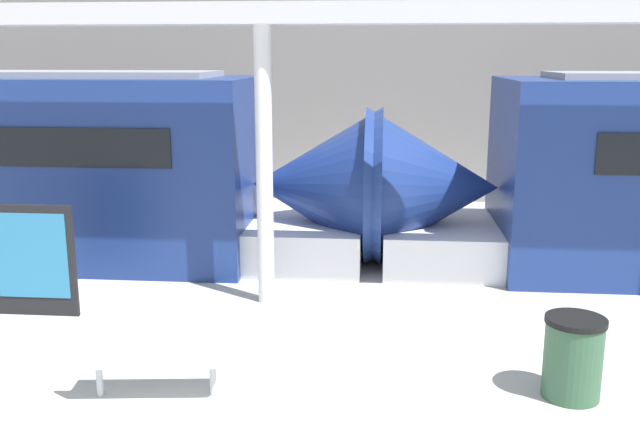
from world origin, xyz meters
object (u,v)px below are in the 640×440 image
Objects in this scene: support_column_near at (264,169)px; trash_bin at (573,357)px; poster_board at (33,260)px; bench_near at (153,356)px.

trash_bin is at bearing -36.00° from support_column_near.
support_column_near is at bearing 144.00° from trash_bin.
support_column_near reaches higher than trash_bin.
support_column_near is at bearing 15.46° from poster_board.
poster_board reaches higher than trash_bin.
trash_bin is at bearing -15.12° from poster_board.
bench_near is 0.39× the size of support_column_near.
poster_board is 3.34m from support_column_near.
trash_bin is at bearing -0.53° from bench_near.
poster_board is at bearing -164.54° from support_column_near.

